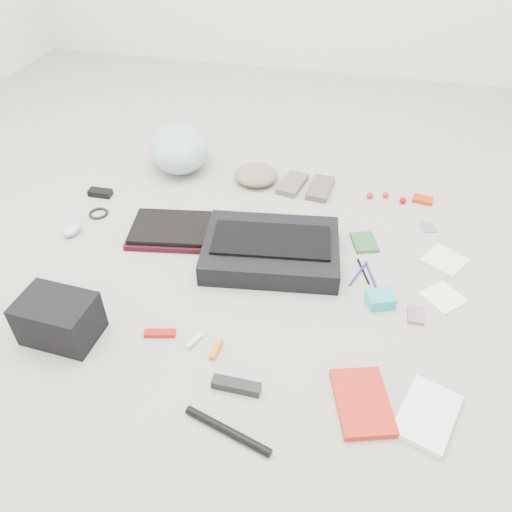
% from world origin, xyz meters
% --- Properties ---
extents(ground_plane, '(4.00, 4.00, 0.00)m').
position_xyz_m(ground_plane, '(0.00, 0.00, 0.00)').
color(ground_plane, gray).
extents(messenger_bag, '(0.54, 0.41, 0.08)m').
position_xyz_m(messenger_bag, '(0.04, 0.06, 0.04)').
color(messenger_bag, black).
rests_on(messenger_bag, ground_plane).
extents(bag_flap, '(0.45, 0.25, 0.01)m').
position_xyz_m(bag_flap, '(0.04, 0.06, 0.09)').
color(bag_flap, black).
rests_on(bag_flap, messenger_bag).
extents(laptop_sleeve, '(0.35, 0.29, 0.02)m').
position_xyz_m(laptop_sleeve, '(-0.37, 0.11, 0.01)').
color(laptop_sleeve, black).
rests_on(laptop_sleeve, ground_plane).
extents(laptop, '(0.33, 0.26, 0.02)m').
position_xyz_m(laptop, '(-0.37, 0.11, 0.03)').
color(laptop, black).
rests_on(laptop, laptop_sleeve).
extents(bike_helmet, '(0.38, 0.42, 0.20)m').
position_xyz_m(bike_helmet, '(-0.51, 0.61, 0.10)').
color(bike_helmet, '#98C8C8').
rests_on(bike_helmet, ground_plane).
extents(beanie, '(0.21, 0.20, 0.07)m').
position_xyz_m(beanie, '(-0.13, 0.57, 0.03)').
color(beanie, '#796A59').
rests_on(beanie, ground_plane).
extents(mitten_left, '(0.12, 0.20, 0.03)m').
position_xyz_m(mitten_left, '(0.04, 0.57, 0.01)').
color(mitten_left, '#635950').
rests_on(mitten_left, ground_plane).
extents(mitten_right, '(0.11, 0.19, 0.03)m').
position_xyz_m(mitten_right, '(0.16, 0.56, 0.01)').
color(mitten_right, '#5A524A').
rests_on(mitten_right, ground_plane).
extents(power_brick, '(0.10, 0.05, 0.03)m').
position_xyz_m(power_brick, '(-0.77, 0.30, 0.01)').
color(power_brick, black).
rests_on(power_brick, ground_plane).
extents(cable_coil, '(0.11, 0.11, 0.01)m').
position_xyz_m(cable_coil, '(-0.72, 0.17, 0.01)').
color(cable_coil, black).
rests_on(cable_coil, ground_plane).
extents(mouse, '(0.07, 0.11, 0.04)m').
position_xyz_m(mouse, '(-0.76, 0.03, 0.02)').
color(mouse, '#B2B1C7').
rests_on(mouse, ground_plane).
extents(camera_bag, '(0.24, 0.17, 0.15)m').
position_xyz_m(camera_bag, '(-0.52, -0.46, 0.07)').
color(camera_bag, black).
rests_on(camera_bag, ground_plane).
extents(multitool, '(0.10, 0.05, 0.02)m').
position_xyz_m(multitool, '(-0.22, -0.39, 0.01)').
color(multitool, '#A20E07').
rests_on(multitool, ground_plane).
extents(toiletry_tube_white, '(0.04, 0.07, 0.02)m').
position_xyz_m(toiletry_tube_white, '(-0.11, -0.40, 0.01)').
color(toiletry_tube_white, silver).
rests_on(toiletry_tube_white, ground_plane).
extents(toiletry_tube_orange, '(0.03, 0.07, 0.02)m').
position_xyz_m(toiletry_tube_orange, '(-0.03, -0.41, 0.01)').
color(toiletry_tube_orange, orange).
rests_on(toiletry_tube_orange, ground_plane).
extents(u_lock, '(0.14, 0.04, 0.03)m').
position_xyz_m(u_lock, '(0.07, -0.53, 0.01)').
color(u_lock, black).
rests_on(u_lock, ground_plane).
extents(bike_pump, '(0.26, 0.10, 0.02)m').
position_xyz_m(bike_pump, '(0.08, -0.67, 0.01)').
color(bike_pump, black).
rests_on(bike_pump, ground_plane).
extents(book_red, '(0.20, 0.25, 0.02)m').
position_xyz_m(book_red, '(0.42, -0.50, 0.01)').
color(book_red, red).
rests_on(book_red, ground_plane).
extents(book_white, '(0.20, 0.24, 0.02)m').
position_xyz_m(book_white, '(0.60, -0.50, 0.01)').
color(book_white, white).
rests_on(book_white, ground_plane).
extents(notepad, '(0.12, 0.14, 0.01)m').
position_xyz_m(notepad, '(0.38, 0.23, 0.01)').
color(notepad, '#235931').
rests_on(notepad, ground_plane).
extents(pen_blue, '(0.06, 0.14, 0.01)m').
position_xyz_m(pen_blue, '(0.37, 0.04, 0.00)').
color(pen_blue, navy).
rests_on(pen_blue, ground_plane).
extents(pen_black, '(0.06, 0.13, 0.01)m').
position_xyz_m(pen_black, '(0.39, 0.06, 0.00)').
color(pen_black, black).
rests_on(pen_black, ground_plane).
extents(pen_navy, '(0.06, 0.15, 0.01)m').
position_xyz_m(pen_navy, '(0.42, 0.04, 0.00)').
color(pen_navy, navy).
rests_on(pen_navy, ground_plane).
extents(accordion_wallet, '(0.11, 0.10, 0.04)m').
position_xyz_m(accordion_wallet, '(0.45, -0.09, 0.02)').
color(accordion_wallet, '#22B6B3').
rests_on(accordion_wallet, ground_plane).
extents(card_deck, '(0.05, 0.08, 0.01)m').
position_xyz_m(card_deck, '(0.57, -0.12, 0.01)').
color(card_deck, gray).
rests_on(card_deck, ground_plane).
extents(napkin_top, '(0.19, 0.19, 0.01)m').
position_xyz_m(napkin_top, '(0.68, 0.19, 0.00)').
color(napkin_top, silver).
rests_on(napkin_top, ground_plane).
extents(napkin_bottom, '(0.17, 0.17, 0.01)m').
position_xyz_m(napkin_bottom, '(0.67, -0.01, 0.00)').
color(napkin_bottom, white).
rests_on(napkin_bottom, ground_plane).
extents(lollipop_a, '(0.03, 0.03, 0.03)m').
position_xyz_m(lollipop_a, '(0.38, 0.55, 0.01)').
color(lollipop_a, '#A52212').
rests_on(lollipop_a, ground_plane).
extents(lollipop_b, '(0.03, 0.03, 0.03)m').
position_xyz_m(lollipop_b, '(0.45, 0.57, 0.01)').
color(lollipop_b, '#B42510').
rests_on(lollipop_b, ground_plane).
extents(lollipop_c, '(0.04, 0.04, 0.03)m').
position_xyz_m(lollipop_c, '(0.52, 0.54, 0.01)').
color(lollipop_c, '#AC000A').
rests_on(lollipop_c, ground_plane).
extents(altoids_tin, '(0.09, 0.07, 0.02)m').
position_xyz_m(altoids_tin, '(0.61, 0.58, 0.01)').
color(altoids_tin, '#B32C09').
rests_on(altoids_tin, ground_plane).
extents(stamp_sheet, '(0.07, 0.08, 0.00)m').
position_xyz_m(stamp_sheet, '(0.63, 0.39, 0.00)').
color(stamp_sheet, gray).
rests_on(stamp_sheet, ground_plane).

